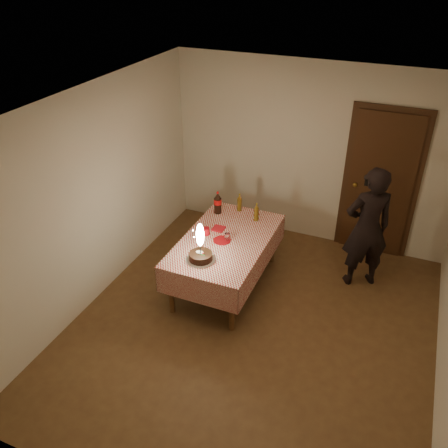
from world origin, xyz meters
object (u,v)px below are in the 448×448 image
at_px(red_plate, 222,240).
at_px(clear_cup, 227,237).
at_px(cola_bottle, 218,203).
at_px(amber_bottle_left, 239,203).
at_px(dining_table, 226,245).
at_px(red_cup, 206,231).
at_px(photographer, 367,228).
at_px(amber_bottle_right, 256,213).
at_px(birthday_cake, 201,251).

xyz_separation_m(red_plate, clear_cup, (0.05, 0.04, 0.04)).
bearing_deg(cola_bottle, amber_bottle_left, 35.20).
bearing_deg(red_plate, amber_bottle_left, 95.78).
distance_m(dining_table, cola_bottle, 0.71).
xyz_separation_m(red_cup, photographer, (1.85, 0.75, 0.07)).
bearing_deg(amber_bottle_left, photographer, 0.22).
bearing_deg(photographer, amber_bottle_left, -179.78).
height_order(cola_bottle, amber_bottle_left, cola_bottle).
bearing_deg(red_cup, dining_table, -0.11).
relative_size(red_plate, red_cup, 2.20).
relative_size(dining_table, clear_cup, 19.11).
bearing_deg(amber_bottle_right, red_plate, -109.50).
bearing_deg(red_cup, photographer, 22.00).
relative_size(dining_table, amber_bottle_right, 6.75).
relative_size(dining_table, cola_bottle, 5.42).
bearing_deg(amber_bottle_left, red_plate, -84.22).
bearing_deg(photographer, cola_bottle, -174.70).
bearing_deg(red_plate, red_cup, 167.72).
relative_size(dining_table, birthday_cake, 3.56).
xyz_separation_m(clear_cup, photographer, (1.56, 0.75, 0.07)).
bearing_deg(cola_bottle, clear_cup, -56.55).
xyz_separation_m(dining_table, photographer, (1.59, 0.75, 0.21)).
xyz_separation_m(amber_bottle_right, photographer, (1.39, 0.17, -0.00)).
bearing_deg(red_plate, dining_table, 61.24).
relative_size(red_plate, clear_cup, 2.44).
bearing_deg(cola_bottle, red_cup, -80.75).
xyz_separation_m(cola_bottle, amber_bottle_right, (0.55, 0.01, -0.03)).
bearing_deg(clear_cup, dining_table, 165.74).
bearing_deg(clear_cup, red_cup, 178.61).
bearing_deg(dining_table, amber_bottle_left, 98.27).
height_order(dining_table, birthday_cake, birthday_cake).
bearing_deg(dining_table, clear_cup, -14.26).
relative_size(dining_table, amber_bottle_left, 6.75).
bearing_deg(birthday_cake, clear_cup, 76.87).
xyz_separation_m(dining_table, red_plate, (-0.03, -0.05, 0.10)).
bearing_deg(amber_bottle_right, amber_bottle_left, 151.54).
distance_m(red_plate, photographer, 1.81).
height_order(birthday_cake, cola_bottle, birthday_cake).
distance_m(clear_cup, amber_bottle_left, 0.76).
height_order(amber_bottle_left, photographer, photographer).
bearing_deg(photographer, birthday_cake, -143.05).
bearing_deg(red_cup, cola_bottle, 99.25).
relative_size(red_cup, clear_cup, 1.11).
distance_m(dining_table, clear_cup, 0.14).
xyz_separation_m(cola_bottle, photographer, (1.94, 0.18, -0.04)).
distance_m(red_cup, amber_bottle_right, 0.74).
distance_m(red_plate, amber_bottle_right, 0.68).
distance_m(clear_cup, photographer, 1.74).
xyz_separation_m(red_plate, amber_bottle_right, (0.22, 0.63, 0.11)).
xyz_separation_m(dining_table, red_cup, (-0.26, 0.00, 0.15)).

